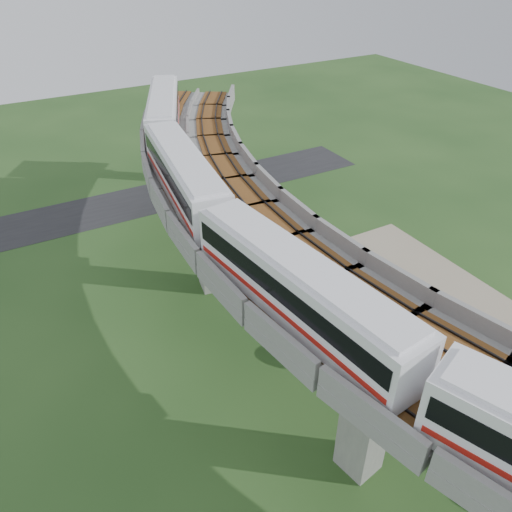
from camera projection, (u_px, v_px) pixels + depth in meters
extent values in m
plane|color=#25471C|center=(260.00, 361.00, 37.79)|extent=(160.00, 160.00, 0.00)
cube|color=gray|center=(416.00, 317.00, 42.03)|extent=(18.00, 26.00, 0.04)
cube|color=#232326|center=(136.00, 202.00, 59.58)|extent=(60.00, 8.00, 0.03)
cube|color=#99968E|center=(198.00, 150.00, 62.29)|extent=(2.86, 2.93, 8.40)
cube|color=#99968E|center=(195.00, 112.00, 59.64)|extent=(7.21, 5.74, 1.20)
cube|color=#99968E|center=(210.00, 247.00, 43.41)|extent=(2.35, 2.51, 8.40)
cube|color=#99968E|center=(207.00, 198.00, 40.76)|extent=(7.31, 3.58, 1.20)
cube|color=#99968E|center=(365.00, 419.00, 28.27)|extent=(2.35, 2.51, 8.40)
cube|color=#99968E|center=(377.00, 358.00, 25.61)|extent=(7.31, 3.58, 1.20)
cube|color=gray|center=(189.00, 120.00, 54.07)|extent=(16.42, 20.91, 0.80)
cube|color=gray|center=(148.00, 112.00, 53.38)|extent=(8.66, 17.08, 1.00)
cube|color=gray|center=(228.00, 111.00, 53.77)|extent=(8.66, 17.08, 1.00)
cube|color=brown|center=(168.00, 116.00, 53.72)|extent=(10.68, 18.08, 0.12)
cube|color=black|center=(168.00, 115.00, 53.65)|extent=(9.69, 17.59, 0.12)
cube|color=brown|center=(209.00, 115.00, 53.92)|extent=(10.68, 18.08, 0.12)
cube|color=black|center=(209.00, 114.00, 53.85)|extent=(9.69, 17.59, 0.12)
cube|color=gray|center=(211.00, 193.00, 39.18)|extent=(11.77, 20.03, 0.80)
cube|color=gray|center=(155.00, 191.00, 37.42)|extent=(3.22, 18.71, 1.00)
cube|color=gray|center=(262.00, 175.00, 39.94)|extent=(3.22, 18.71, 1.00)
cube|color=brown|center=(183.00, 192.00, 38.28)|extent=(5.44, 19.05, 0.12)
cube|color=black|center=(183.00, 191.00, 38.22)|extent=(4.35, 18.88, 0.12)
cube|color=brown|center=(237.00, 184.00, 39.57)|extent=(5.44, 19.05, 0.12)
cube|color=black|center=(237.00, 182.00, 39.50)|extent=(4.35, 18.88, 0.12)
cube|color=gray|center=(360.00, 330.00, 25.91)|extent=(11.77, 20.03, 0.80)
cube|color=gray|center=(299.00, 354.00, 23.21)|extent=(3.22, 18.71, 1.00)
cube|color=gray|center=(414.00, 286.00, 27.62)|extent=(3.22, 18.71, 1.00)
cube|color=brown|center=(330.00, 342.00, 24.53)|extent=(5.44, 19.05, 0.12)
cube|color=black|center=(330.00, 340.00, 24.46)|extent=(4.35, 18.88, 0.12)
cube|color=brown|center=(388.00, 307.00, 26.79)|extent=(5.44, 19.05, 0.12)
cube|color=black|center=(389.00, 305.00, 26.72)|extent=(4.35, 18.88, 0.12)
cube|color=white|center=(299.00, 288.00, 25.21)|extent=(4.37, 15.21, 3.20)
cube|color=white|center=(300.00, 261.00, 24.27)|extent=(3.75, 14.40, 0.22)
cube|color=black|center=(299.00, 281.00, 24.96)|extent=(4.36, 14.62, 1.15)
cube|color=#AA1911|center=(298.00, 300.00, 25.63)|extent=(4.36, 14.62, 0.30)
cube|color=black|center=(297.00, 311.00, 26.02)|extent=(3.32, 12.88, 0.28)
cube|color=white|center=(184.00, 176.00, 36.60)|extent=(4.74, 15.23, 3.20)
cube|color=white|center=(182.00, 154.00, 35.66)|extent=(4.10, 14.41, 0.22)
cube|color=black|center=(184.00, 170.00, 36.35)|extent=(4.72, 14.64, 1.15)
cube|color=#AA1911|center=(185.00, 185.00, 37.01)|extent=(4.72, 14.64, 0.30)
cube|color=black|center=(186.00, 194.00, 37.41)|extent=(3.64, 12.89, 0.28)
cube|color=white|center=(164.00, 112.00, 49.17)|extent=(8.19, 14.90, 3.20)
cube|color=white|center=(162.00, 94.00, 48.23)|extent=(7.40, 14.00, 0.22)
cube|color=black|center=(163.00, 107.00, 48.92)|extent=(8.02, 14.37, 1.15)
cube|color=#AA1911|center=(165.00, 119.00, 49.59)|extent=(8.02, 14.37, 0.30)
cube|color=black|center=(165.00, 126.00, 49.98)|extent=(6.59, 12.52, 0.28)
cylinder|color=#2D382D|center=(270.00, 210.00, 56.39)|extent=(0.08, 0.08, 1.50)
cube|color=#2D382D|center=(274.00, 220.00, 54.36)|extent=(1.69, 4.77, 1.40)
cylinder|color=#2D382D|center=(279.00, 232.00, 52.34)|extent=(0.08, 0.08, 1.50)
cube|color=#2D382D|center=(286.00, 244.00, 50.34)|extent=(1.23, 4.91, 1.40)
cylinder|color=#2D382D|center=(295.00, 257.00, 48.37)|extent=(0.08, 0.08, 1.50)
cube|color=#2D382D|center=(305.00, 271.00, 46.43)|extent=(0.75, 4.99, 1.40)
cylinder|color=#2D382D|center=(318.00, 285.00, 44.52)|extent=(0.08, 0.08, 1.50)
cube|color=#2D382D|center=(333.00, 301.00, 42.66)|extent=(0.27, 5.04, 1.40)
cylinder|color=#2D382D|center=(350.00, 318.00, 40.84)|extent=(0.08, 0.08, 1.50)
cube|color=#2D382D|center=(371.00, 335.00, 39.07)|extent=(0.27, 5.04, 1.40)
cylinder|color=#2D382D|center=(394.00, 354.00, 37.35)|extent=(0.08, 0.08, 1.50)
cube|color=#2D382D|center=(421.00, 374.00, 35.69)|extent=(0.75, 4.99, 1.40)
cylinder|color=#2D382D|center=(451.00, 395.00, 34.08)|extent=(0.08, 0.08, 1.50)
cube|color=#2D382D|center=(486.00, 418.00, 32.55)|extent=(1.23, 4.91, 1.40)
cylinder|color=#382314|center=(249.00, 205.00, 57.47)|extent=(0.18, 0.18, 1.42)
ellipsoid|color=black|center=(249.00, 195.00, 56.76)|extent=(1.92, 1.92, 1.63)
cylinder|color=#382314|center=(247.00, 216.00, 55.33)|extent=(0.18, 0.18, 1.37)
ellipsoid|color=black|center=(247.00, 205.00, 54.59)|extent=(2.15, 2.15, 1.83)
cylinder|color=#382314|center=(270.00, 249.00, 49.47)|extent=(0.18, 0.18, 1.56)
ellipsoid|color=black|center=(271.00, 238.00, 48.73)|extent=(1.84, 1.84, 1.57)
cylinder|color=#382314|center=(295.00, 280.00, 45.61)|extent=(0.18, 0.18, 1.06)
ellipsoid|color=black|center=(295.00, 270.00, 45.00)|extent=(1.89, 1.89, 1.61)
cylinder|color=#382314|center=(319.00, 312.00, 41.87)|extent=(0.18, 0.18, 1.00)
ellipsoid|color=black|center=(320.00, 302.00, 41.28)|extent=(1.89, 1.89, 1.61)
cylinder|color=#382314|center=(355.00, 354.00, 37.20)|extent=(0.18, 0.18, 1.76)
ellipsoid|color=black|center=(357.00, 337.00, 36.24)|extent=(2.85, 2.85, 2.42)
cylinder|color=#382314|center=(396.00, 388.00, 34.81)|extent=(0.18, 0.18, 1.26)
ellipsoid|color=black|center=(399.00, 375.00, 34.10)|extent=(2.18, 2.18, 1.85)
cylinder|color=#382314|center=(507.00, 465.00, 29.85)|extent=(0.18, 0.18, 1.16)
imported|color=maroon|center=(480.00, 340.00, 38.81)|extent=(3.86, 3.26, 1.25)
imported|color=black|center=(395.00, 305.00, 42.54)|extent=(3.82, 2.85, 1.03)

